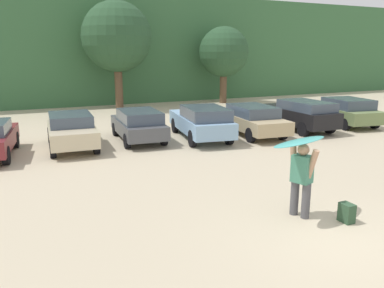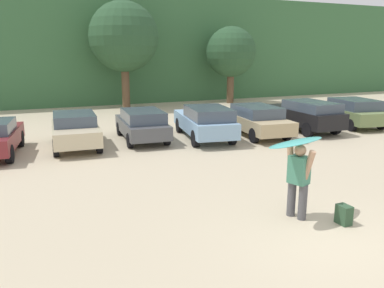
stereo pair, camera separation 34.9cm
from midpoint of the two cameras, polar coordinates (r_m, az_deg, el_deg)
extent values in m
plane|color=#C1B293|center=(8.96, 18.16, -12.66)|extent=(120.00, 120.00, 0.00)
cube|color=#38663D|center=(35.31, -15.80, 13.29)|extent=(108.00, 12.00, 8.20)
cylinder|color=brown|center=(27.59, -11.13, 8.13)|extent=(0.54, 0.54, 2.89)
sphere|color=#284C2D|center=(27.51, -11.46, 15.32)|extent=(4.74, 4.74, 4.74)
cylinder|color=brown|center=(30.47, 4.31, 8.25)|extent=(0.54, 0.54, 2.30)
sphere|color=#284C2D|center=(30.35, 4.40, 13.45)|extent=(3.79, 3.79, 3.79)
cylinder|color=black|center=(17.54, -25.20, 0.57)|extent=(0.30, 0.69, 0.67)
cylinder|color=black|center=(15.01, -26.45, -1.53)|extent=(0.30, 0.69, 0.67)
cube|color=beige|center=(16.57, -17.98, 1.62)|extent=(2.00, 4.15, 0.62)
cube|color=#3F4C5B|center=(16.66, -18.15, 3.52)|extent=(1.76, 2.41, 0.44)
cylinder|color=black|center=(17.92, -20.73, 1.24)|extent=(0.26, 0.69, 0.68)
cylinder|color=black|center=(18.00, -15.66, 1.66)|extent=(0.26, 0.69, 0.68)
cylinder|color=black|center=(15.31, -20.54, -0.70)|extent=(0.26, 0.69, 0.68)
cylinder|color=black|center=(15.40, -14.61, -0.19)|extent=(0.26, 0.69, 0.68)
cube|color=#4C4F54|center=(17.39, -8.56, 2.50)|extent=(1.97, 4.19, 0.58)
cube|color=#3F4C5B|center=(16.97, -8.37, 4.09)|extent=(1.74, 2.52, 0.50)
cylinder|color=black|center=(18.61, -11.79, 2.16)|extent=(0.26, 0.63, 0.62)
cylinder|color=black|center=(18.91, -7.14, 2.52)|extent=(0.26, 0.63, 0.62)
cylinder|color=black|center=(16.00, -10.18, 0.43)|extent=(0.26, 0.63, 0.62)
cylinder|color=black|center=(16.35, -4.82, 0.88)|extent=(0.26, 0.63, 0.62)
cube|color=#84ADD1|center=(17.63, 0.64, 3.08)|extent=(2.50, 4.98, 0.66)
cube|color=#3F4C5B|center=(16.83, 1.38, 4.60)|extent=(2.03, 2.78, 0.51)
cylinder|color=black|center=(18.99, -3.06, 2.79)|extent=(0.33, 0.74, 0.71)
cylinder|color=black|center=(19.40, 1.62, 3.03)|extent=(0.33, 0.74, 0.71)
cylinder|color=black|center=(16.00, -0.55, 0.81)|extent=(0.33, 0.74, 0.71)
cylinder|color=black|center=(16.49, 4.90, 1.14)|extent=(0.33, 0.74, 0.71)
cube|color=tan|center=(18.66, 8.11, 3.33)|extent=(2.21, 4.89, 0.60)
cube|color=#3F4C5B|center=(18.42, 8.42, 4.90)|extent=(1.86, 2.64, 0.49)
cylinder|color=black|center=(19.77, 3.94, 3.11)|extent=(0.28, 0.67, 0.65)
cylinder|color=black|center=(20.45, 8.07, 3.35)|extent=(0.28, 0.67, 0.65)
cylinder|color=black|center=(16.99, 8.10, 1.31)|extent=(0.28, 0.67, 0.65)
cylinder|color=black|center=(17.77, 12.69, 1.65)|extent=(0.28, 0.67, 0.65)
cube|color=black|center=(20.35, 14.85, 4.09)|extent=(1.89, 4.56, 0.74)
cube|color=#3F4C5B|center=(19.77, 16.09, 5.49)|extent=(1.70, 2.74, 0.44)
cylinder|color=black|center=(21.14, 10.61, 3.62)|extent=(0.24, 0.69, 0.68)
cylinder|color=black|center=(22.05, 14.07, 3.84)|extent=(0.24, 0.69, 0.68)
cylinder|color=black|center=(18.78, 15.62, 2.14)|extent=(0.24, 0.69, 0.68)
cylinder|color=black|center=(19.80, 19.23, 2.45)|extent=(0.24, 0.69, 0.68)
cube|color=#6B7F4C|center=(22.53, 21.04, 4.28)|extent=(2.60, 4.64, 0.64)
cube|color=#3F4C5B|center=(22.18, 21.69, 5.61)|extent=(2.13, 2.62, 0.52)
cylinder|color=black|center=(23.27, 17.15, 4.04)|extent=(0.32, 0.64, 0.61)
cylinder|color=black|center=(24.24, 20.63, 4.13)|extent=(0.32, 0.64, 0.61)
cylinder|color=black|center=(20.92, 21.36, 2.73)|extent=(0.32, 0.64, 0.61)
cylinder|color=black|center=(21.99, 25.00, 2.87)|extent=(0.32, 0.64, 0.61)
cylinder|color=#4C4C51|center=(9.50, 15.49, -8.13)|extent=(0.20, 0.20, 0.86)
cylinder|color=#4C4C51|center=(9.65, 13.93, -7.70)|extent=(0.20, 0.20, 0.86)
cube|color=#3F7F66|center=(9.33, 14.97, -3.58)|extent=(0.45, 0.52, 0.66)
sphere|color=tan|center=(9.21, 15.15, -0.81)|extent=(0.27, 0.27, 0.27)
cylinder|color=tan|center=(9.17, 16.31, -2.85)|extent=(0.24, 0.34, 0.71)
cylinder|color=tan|center=(9.41, 13.79, -2.28)|extent=(0.21, 0.25, 0.70)
ellipsoid|color=teal|center=(9.04, 14.66, 0.34)|extent=(1.92, 1.03, 0.12)
cube|color=#2D4C33|center=(9.65, 20.95, -9.50)|extent=(0.24, 0.34, 0.45)
camera|label=1|loc=(0.17, -90.82, -0.20)|focal=36.03mm
camera|label=2|loc=(0.17, 89.18, 0.20)|focal=36.03mm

